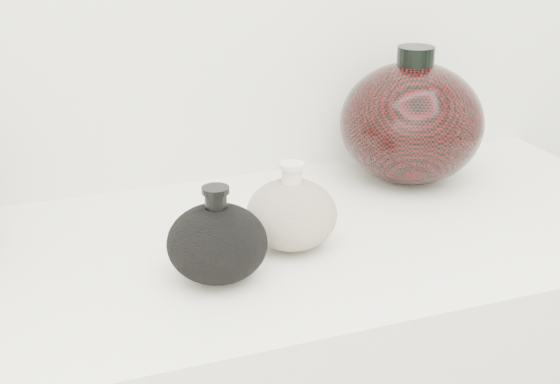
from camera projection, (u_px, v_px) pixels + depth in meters
name	position (u px, v px, depth m)	size (l,w,h in m)	color
black_gourd_vase	(217.00, 242.00, 0.94)	(0.16, 0.16, 0.12)	black
cream_gourd_vase	(292.00, 214.00, 1.02)	(0.14, 0.14, 0.12)	#C0B096
right_round_pot	(411.00, 122.00, 1.23)	(0.29, 0.29, 0.22)	black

